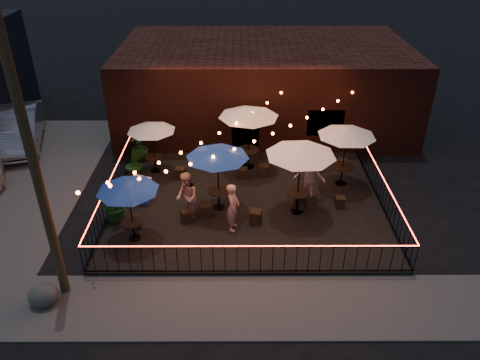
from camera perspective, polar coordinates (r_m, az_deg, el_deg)
The scene contains 36 objects.
ground at distance 16.14m, azimuth 0.93°, elevation -6.91°, with size 110.00×110.00×0.00m, color black.
patio at distance 17.73m, azimuth 0.82°, elevation -2.79°, with size 10.00×8.00×0.15m, color black.
sidewalk at distance 13.69m, azimuth 1.17°, elevation -15.12°, with size 18.00×2.50×0.05m, color #494543.
brick_building at distance 24.15m, azimuth 2.98°, elevation 11.59°, with size 14.00×8.00×4.00m.
utility_pole at distance 12.82m, azimuth -23.62°, elevation 0.78°, with size 0.26×0.26×8.00m, color #372816.
fence_front at distance 14.17m, azimuth 1.09°, elevation -9.70°, with size 10.00×0.04×1.04m.
fence_left at distance 18.04m, azimuth -15.26°, elevation -1.16°, with size 0.04×8.00×1.04m.
fence_right at distance 18.20m, azimuth 16.78°, elevation -1.10°, with size 0.04×8.00×1.04m.
festoon_lights at distance 16.26m, azimuth -2.67°, elevation 3.84°, with size 10.02×8.72×1.32m.
cafe_table_0 at distance 15.11m, azimuth -13.55°, elevation -0.85°, with size 2.58×2.58×2.20m.
cafe_table_1 at distance 19.13m, azimuth -10.77°, elevation 6.26°, with size 2.57×2.57×2.16m.
cafe_table_2 at distance 16.21m, azimuth -2.76°, elevation 3.23°, with size 2.44×2.44×2.46m.
cafe_table_3 at distance 18.91m, azimuth 1.06°, elevation 8.18°, with size 2.77×2.77×2.71m.
cafe_table_4 at distance 16.00m, azimuth 7.43°, elevation 3.54°, with size 3.11×3.11×2.71m.
cafe_table_5 at distance 18.21m, azimuth 12.91°, elevation 5.67°, with size 2.89×2.89×2.46m.
bistro_chair_0 at distance 16.63m, azimuth -12.56°, elevation -4.98°, with size 0.35×0.35×0.41m, color black.
bistro_chair_1 at distance 16.61m, azimuth -6.51°, elevation -4.35°, with size 0.37×0.37×0.44m, color black.
bistro_chair_2 at distance 19.29m, azimuth -12.69°, elevation 0.51°, with size 0.43×0.43×0.51m, color black.
bistro_chair_3 at distance 19.24m, azimuth -7.28°, elevation 0.87°, with size 0.38×0.38×0.45m, color black.
bistro_chair_4 at distance 16.84m, azimuth -4.21°, elevation -3.62°, with size 0.40×0.40×0.47m, color black.
bistro_chair_5 at distance 16.45m, azimuth 1.91°, elevation -4.46°, with size 0.40×0.40×0.48m, color black.
bistro_chair_6 at distance 19.10m, azimuth 0.37°, elevation 0.87°, with size 0.36×0.36×0.43m, color black.
bistro_chair_7 at distance 19.27m, azimuth 2.95°, elevation 1.21°, with size 0.41×0.41×0.49m, color black.
bistro_chair_8 at distance 17.32m, azimuth 7.35°, elevation -2.75°, with size 0.39×0.39×0.46m, color black.
bistro_chair_9 at distance 17.66m, azimuth 12.09°, elevation -2.63°, with size 0.34×0.34×0.40m, color black.
bistro_chair_10 at distance 19.85m, azimuth 9.39°, elevation 1.62°, with size 0.35×0.35×0.41m, color black.
bistro_chair_11 at distance 20.28m, azimuth 12.34°, elevation 1.96°, with size 0.35×0.35×0.41m, color black.
patron_a at distance 15.77m, azimuth -0.87°, elevation -3.33°, with size 0.64×0.42×1.76m, color #D2B28B.
patron_b at distance 16.34m, azimuth -6.49°, elevation -2.07°, with size 0.89×0.69×1.83m, color #DEA590.
patron_c at distance 17.72m, azimuth 8.50°, elevation 0.65°, with size 1.21×0.70×1.88m, color tan.
potted_shrub_a at distance 16.93m, azimuth -14.88°, elevation -2.91°, with size 1.12×0.97×1.24m, color #113C0F.
potted_shrub_b at distance 19.11m, azimuth -12.60°, elevation 1.96°, with size 0.84×0.68×1.52m, color #103B0D.
potted_shrub_c at distance 20.78m, azimuth -12.13°, elevation 4.05°, with size 0.71×0.71×1.27m, color #193A0F.
cooler at distance 17.84m, azimuth -11.99°, elevation -1.18°, with size 0.86×0.75×0.96m.
boulder at distance 14.63m, azimuth -22.85°, elevation -12.78°, with size 0.88×0.75×0.69m, color #41423D.
car_silver at distance 24.22m, azimuth -25.36°, elevation 5.75°, with size 1.80×5.15×1.70m, color #9F9FA7.
Camera 1 is at (-0.30, -12.82, 9.81)m, focal length 35.00 mm.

